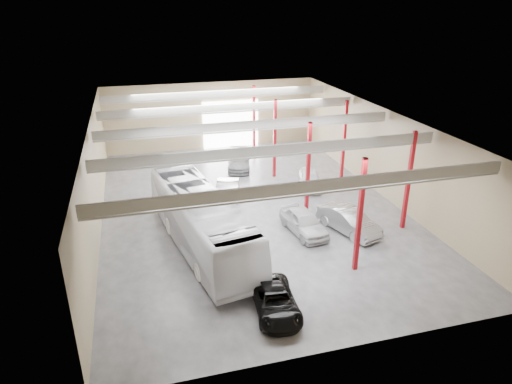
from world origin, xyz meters
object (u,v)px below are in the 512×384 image
car_row_a (304,222)px  car_row_b (227,193)px  coach_bus (201,220)px  car_right_near (349,221)px  car_row_c (239,161)px  black_sedan (275,301)px  car_right_far (310,179)px

car_row_a → car_row_b: bearing=115.4°
car_row_a → car_row_b: (-3.99, 6.33, 0.01)m
coach_bus → car_right_near: coach_bus is taller
car_row_a → car_row_c: 13.89m
black_sedan → car_row_c: (3.22, 21.57, 0.10)m
car_row_b → car_row_c: size_ratio=0.97×
car_row_c → car_right_near: car_right_near is taller
coach_bus → car_row_c: 15.13m
coach_bus → car_row_b: 7.21m
car_right_near → car_right_far: bearing=69.7°
coach_bus → car_row_b: coach_bus is taller
car_row_a → car_right_far: size_ratio=1.10×
coach_bus → car_right_far: coach_bus is taller
car_row_c → car_right_near: size_ratio=1.02×
black_sedan → car_row_c: size_ratio=0.90×
black_sedan → car_row_c: car_row_c is taller
black_sedan → car_right_near: 10.32m
black_sedan → car_row_a: car_row_a is taller
black_sedan → car_right_far: 17.19m
black_sedan → car_right_far: (7.94, 15.25, 0.10)m
car_row_c → car_right_near: (4.32, -14.52, 0.09)m
car_row_a → car_row_c: size_ratio=0.93×
car_right_far → car_row_a: bearing=-98.2°
black_sedan → coach_bus: bearing=114.0°
car_row_c → car_right_far: 7.89m
car_row_c → car_right_far: size_ratio=1.18×
coach_bus → car_right_far: 13.00m
coach_bus → car_right_near: bearing=-13.2°
car_row_a → car_right_far: (3.44, 7.51, -0.07)m
car_row_c → coach_bus: bearing=-99.1°
coach_bus → black_sedan: (2.54, -7.62, -1.27)m
black_sedan → car_right_far: size_ratio=1.06×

